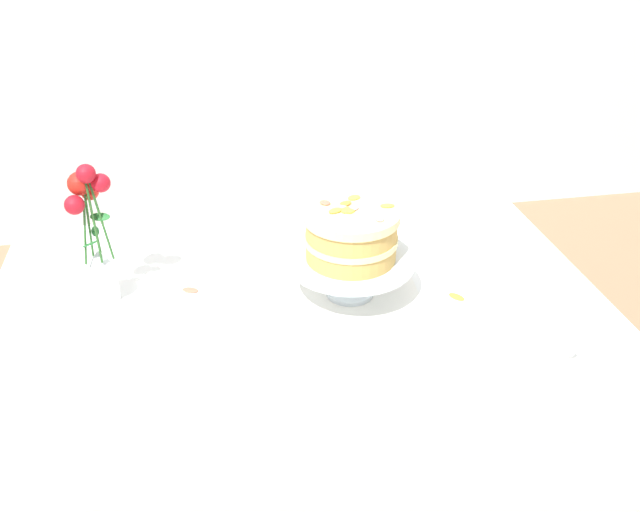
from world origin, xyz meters
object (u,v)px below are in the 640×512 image
at_px(cake_stand, 350,264).
at_px(flower_vase, 96,243).
at_px(layer_cake, 351,234).
at_px(teacup, 548,355).
at_px(dining_table, 302,344).

distance_m(cake_stand, flower_vase, 0.57).
bearing_deg(layer_cake, cake_stand, -88.74).
bearing_deg(teacup, cake_stand, 135.33).
distance_m(layer_cake, teacup, 0.48).
bearing_deg(teacup, flower_vase, 155.06).
xyz_separation_m(dining_table, flower_vase, (-0.43, 0.13, 0.24)).
height_order(flower_vase, teacup, flower_vase).
distance_m(flower_vase, teacup, 0.98).
bearing_deg(dining_table, cake_stand, 21.49).
bearing_deg(layer_cake, teacup, -44.68).
relative_size(flower_vase, teacup, 2.72).
xyz_separation_m(layer_cake, teacup, (0.33, -0.32, -0.13)).
height_order(dining_table, flower_vase, flower_vase).
distance_m(cake_stand, teacup, 0.46).
relative_size(cake_stand, layer_cake, 1.37).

